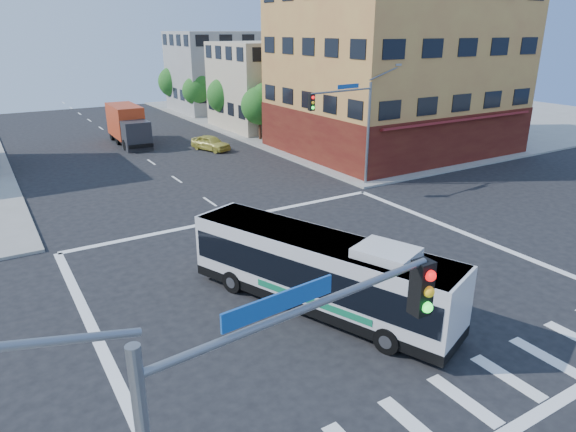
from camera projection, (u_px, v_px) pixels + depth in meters
ground at (331, 284)px, 21.98m from camera, size 120.00×120.00×0.00m
sidewalk_ne at (390, 112)px, 67.16m from camera, size 50.00×50.00×0.15m
corner_building_ne at (394, 82)px, 44.57m from camera, size 18.10×15.44×14.00m
building_east_near at (275, 85)px, 55.98m from camera, size 12.06×10.06×9.00m
building_east_far at (221, 72)px, 67.02m from camera, size 12.06×10.06×10.00m
signal_mast_ne at (350, 116)px, 33.23m from camera, size 7.91×1.13×8.07m
signal_mast_sw at (265, 424)px, 7.30m from camera, size 7.91×1.01×8.07m
street_tree_a at (261, 103)px, 48.95m from camera, size 3.60×3.60×5.53m
street_tree_b at (225, 93)px, 55.30m from camera, size 3.80×3.80×5.79m
street_tree_c at (197, 89)px, 61.81m from camera, size 3.40×3.40×5.29m
street_tree_d at (174, 80)px, 68.07m from camera, size 4.00×4.00×6.03m
transit_bus at (319, 271)px, 19.56m from camera, size 6.18×11.10×3.26m
box_truck at (128, 126)px, 48.06m from camera, size 2.49×7.90×3.53m
parked_car at (211, 143)px, 45.93m from camera, size 2.88×4.22×1.33m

